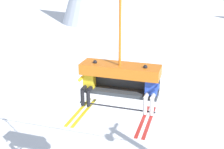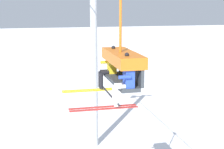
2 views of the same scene
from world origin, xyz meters
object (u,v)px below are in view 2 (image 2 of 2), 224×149
Objects in this scene: lift_tower_near at (94,64)px; skier_blue at (124,80)px; chairlift_chair at (123,62)px; skier_yellow at (108,67)px.

skier_blue is (9.28, -0.92, 1.24)m from lift_tower_near.
chairlift_chair is at bearing -4.84° from lift_tower_near.
skier_yellow is 1.80m from skier_blue.
lift_tower_near is 5.07× the size of skier_yellow.
skier_blue is (0.90, -0.21, -0.29)m from chairlift_chair.
chairlift_chair is 1.92× the size of skier_blue.
skier_yellow and skier_blue have the same top height.
lift_tower_near is at bearing 174.31° from skier_blue.
chairlift_chair is 0.97m from skier_blue.
lift_tower_near reaches higher than skier_yellow.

